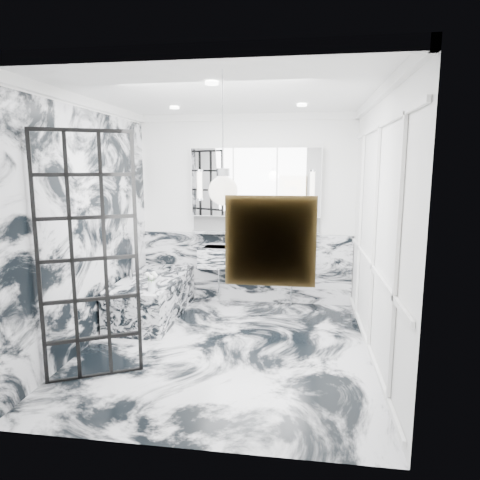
% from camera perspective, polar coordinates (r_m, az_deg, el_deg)
% --- Properties ---
extents(floor, '(3.60, 3.60, 0.00)m').
position_cam_1_polar(floor, '(5.05, -1.97, -14.13)').
color(floor, silver).
rests_on(floor, ground).
extents(ceiling, '(3.60, 3.60, 0.00)m').
position_cam_1_polar(ceiling, '(4.68, -2.18, 19.05)').
color(ceiling, white).
rests_on(ceiling, wall_back).
extents(wall_back, '(3.60, 0.00, 3.60)m').
position_cam_1_polar(wall_back, '(6.43, 0.80, 3.98)').
color(wall_back, white).
rests_on(wall_back, floor).
extents(wall_front, '(3.60, 0.00, 3.60)m').
position_cam_1_polar(wall_front, '(2.94, -8.35, -2.94)').
color(wall_front, white).
rests_on(wall_front, floor).
extents(wall_left, '(0.00, 3.60, 3.60)m').
position_cam_1_polar(wall_left, '(5.19, -19.73, 2.06)').
color(wall_left, white).
rests_on(wall_left, floor).
extents(wall_right, '(0.00, 3.60, 3.60)m').
position_cam_1_polar(wall_right, '(4.65, 17.72, 1.35)').
color(wall_right, white).
rests_on(wall_right, floor).
extents(marble_clad_back, '(3.18, 0.05, 1.05)m').
position_cam_1_polar(marble_clad_back, '(6.55, 0.76, -3.68)').
color(marble_clad_back, silver).
rests_on(marble_clad_back, floor).
extents(marble_clad_left, '(0.02, 3.56, 2.68)m').
position_cam_1_polar(marble_clad_left, '(5.19, -19.55, 1.40)').
color(marble_clad_left, silver).
rests_on(marble_clad_left, floor).
extents(panel_molding, '(0.03, 3.40, 2.30)m').
position_cam_1_polar(panel_molding, '(4.66, 17.41, 0.14)').
color(panel_molding, white).
rests_on(panel_molding, floor).
extents(soap_bottle_a, '(0.10, 0.10, 0.21)m').
position_cam_1_polar(soap_bottle_a, '(6.31, 6.02, 1.96)').
color(soap_bottle_a, '#8C5919').
rests_on(soap_bottle_a, ledge).
extents(soap_bottle_b, '(0.09, 0.09, 0.18)m').
position_cam_1_polar(soap_bottle_b, '(6.32, 5.71, 1.83)').
color(soap_bottle_b, '#4C4C51').
rests_on(soap_bottle_b, ledge).
extents(soap_bottle_c, '(0.14, 0.14, 0.16)m').
position_cam_1_polar(soap_bottle_c, '(6.31, 7.91, 1.69)').
color(soap_bottle_c, silver).
rests_on(soap_bottle_c, ledge).
extents(face_pot, '(0.17, 0.17, 0.17)m').
position_cam_1_polar(face_pot, '(6.33, 3.74, 1.73)').
color(face_pot, white).
rests_on(face_pot, ledge).
extents(amber_bottle, '(0.04, 0.04, 0.10)m').
position_cam_1_polar(amber_bottle, '(6.34, 3.38, 1.52)').
color(amber_bottle, '#8C5919').
rests_on(amber_bottle, ledge).
extents(flower_vase, '(0.09, 0.09, 0.12)m').
position_cam_1_polar(flower_vase, '(5.32, -11.70, -6.10)').
color(flower_vase, silver).
rests_on(flower_vase, bathtub).
extents(crittall_door, '(0.80, 0.44, 2.36)m').
position_cam_1_polar(crittall_door, '(4.28, -19.50, -2.41)').
color(crittall_door, black).
rests_on(crittall_door, floor).
extents(artwork, '(0.50, 0.05, 0.50)m').
position_cam_1_polar(artwork, '(2.83, 4.07, -0.13)').
color(artwork, '#B57A12').
rests_on(artwork, wall_front).
extents(pendant_light, '(0.22, 0.22, 0.22)m').
position_cam_1_polar(pendant_light, '(3.31, -2.26, 6.59)').
color(pendant_light, white).
rests_on(pendant_light, ceiling).
extents(trough_sink, '(1.60, 0.45, 0.30)m').
position_cam_1_polar(trough_sink, '(6.27, 1.86, -2.36)').
color(trough_sink, silver).
rests_on(trough_sink, wall_back).
extents(ledge, '(1.90, 0.14, 0.04)m').
position_cam_1_polar(ledge, '(6.37, 2.04, 0.94)').
color(ledge, silver).
rests_on(ledge, wall_back).
extents(subway_tile, '(1.90, 0.03, 0.23)m').
position_cam_1_polar(subway_tile, '(6.42, 2.11, 2.21)').
color(subway_tile, white).
rests_on(subway_tile, wall_back).
extents(mirror_cabinet, '(1.90, 0.16, 1.00)m').
position_cam_1_polar(mirror_cabinet, '(6.31, 2.09, 7.69)').
color(mirror_cabinet, white).
rests_on(mirror_cabinet, wall_back).
extents(sconce_left, '(0.07, 0.07, 0.40)m').
position_cam_1_polar(sconce_left, '(6.36, -5.44, 7.31)').
color(sconce_left, white).
rests_on(sconce_left, mirror_cabinet).
extents(sconce_right, '(0.07, 0.07, 0.40)m').
position_cam_1_polar(sconce_right, '(6.18, 9.63, 7.15)').
color(sconce_right, white).
rests_on(sconce_right, mirror_cabinet).
extents(bathtub, '(0.75, 1.65, 0.55)m').
position_cam_1_polar(bathtub, '(6.06, -11.55, -7.44)').
color(bathtub, silver).
rests_on(bathtub, floor).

